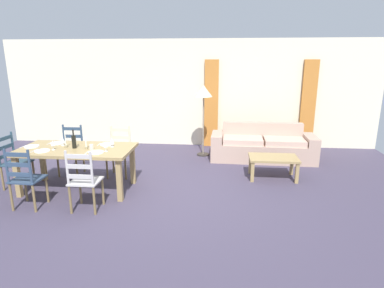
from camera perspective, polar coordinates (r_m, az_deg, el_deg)
ground_plane at (r=5.48m, az=-4.63°, el=-8.81°), size 9.60×9.60×0.02m
wall_far at (r=8.33m, az=-0.90°, el=9.06°), size 9.60×0.16×2.70m
curtain_panel_left at (r=8.18m, az=3.47°, el=7.17°), size 0.35×0.08×2.20m
curtain_panel_right at (r=8.45m, az=20.07°, el=6.55°), size 0.35×0.08×2.20m
dining_table at (r=5.71m, az=-20.00°, el=-1.52°), size 1.90×0.96×0.75m
dining_chair_near_left at (r=5.36m, az=-27.70°, el=-5.47°), size 0.43×0.41×0.96m
dining_chair_near_right at (r=4.94m, az=-18.77°, el=-6.20°), size 0.42×0.40×0.96m
dining_chair_far_left at (r=6.64m, az=-20.80°, el=-1.04°), size 0.43×0.41×0.96m
dining_chair_far_right at (r=6.28m, az=-12.89°, el=-1.32°), size 0.43×0.41×0.96m
dining_chair_head_west at (r=6.36m, az=-29.32°, el=-2.69°), size 0.43×0.44×0.96m
dinner_plate_near_left at (r=5.69m, az=-25.25°, el=-1.12°), size 0.24×0.24×0.02m
fork_near_left at (r=5.77m, az=-26.52°, el=-1.13°), size 0.02×0.17×0.01m
dinner_plate_near_right at (r=5.29m, az=-16.81°, el=-1.44°), size 0.24×0.24×0.02m
fork_near_right at (r=5.35m, az=-18.29°, el=-1.45°), size 0.02×0.17×0.01m
dinner_plate_far_left at (r=6.11m, az=-22.92°, el=0.15°), size 0.24×0.24×0.02m
fork_far_left at (r=6.18m, az=-24.14°, el=0.12°), size 0.02×0.17×0.01m
dinner_plate_far_right at (r=5.74m, az=-14.97°, el=-0.06°), size 0.24×0.24×0.02m
fork_far_right at (r=5.79m, az=-16.36°, el=-0.08°), size 0.02×0.17×0.01m
dinner_plate_head_west at (r=6.06m, az=-26.76°, el=-0.38°), size 0.24×0.24×0.02m
fork_head_west at (r=6.14m, az=-27.95°, el=-0.39°), size 0.03×0.17×0.01m
wine_bottle at (r=5.66m, az=-20.39°, el=0.46°), size 0.07×0.07×0.32m
wine_glass_near_left at (r=5.68m, az=-23.67°, el=0.10°), size 0.06×0.06×0.16m
wine_glass_near_right at (r=5.30m, az=-15.24°, el=-0.15°), size 0.06×0.06×0.16m
wine_glass_far_left at (r=5.91m, az=-22.19°, el=0.77°), size 0.06×0.06×0.16m
wine_glass_far_right at (r=5.55m, az=-14.17°, el=0.59°), size 0.06×0.06×0.16m
coffee_cup_primary at (r=5.49m, az=-17.57°, el=-0.52°), size 0.07×0.07×0.09m
candle_tall at (r=5.77m, az=-21.68°, el=0.23°), size 0.05×0.05×0.29m
candle_short at (r=5.56m, az=-18.43°, el=-0.31°), size 0.05×0.05×0.20m
couch at (r=7.36m, az=12.48°, el=-0.45°), size 2.30×0.86×0.80m
coffee_table at (r=6.19m, az=14.35°, el=-2.83°), size 0.90×0.56×0.42m
standing_lamp at (r=7.28m, az=2.08°, el=8.71°), size 0.40×0.40×1.64m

